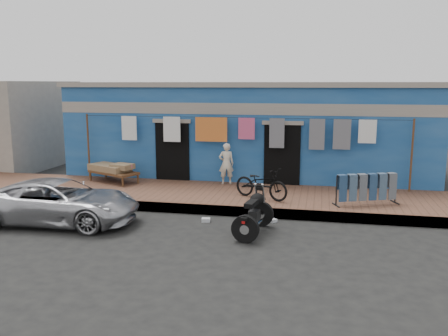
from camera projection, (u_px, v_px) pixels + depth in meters
ground at (206, 234)px, 10.62m from camera, size 80.00×80.00×0.00m
sidewalk at (231, 197)px, 13.49m from camera, size 28.00×3.00×0.25m
curb at (220, 211)px, 12.09m from camera, size 28.00×0.10×0.25m
building at (252, 129)px, 17.05m from camera, size 12.20×5.20×3.36m
clothesline at (248, 134)px, 14.34m from camera, size 10.06×0.06×2.10m
car at (60, 201)px, 11.36m from camera, size 3.93×1.90×1.09m
seated_person at (226, 164)px, 14.58m from camera, size 0.52×0.42×1.28m
bicycle at (261, 180)px, 12.75m from camera, size 1.69×1.19×1.04m
motorcycle at (254, 212)px, 10.53m from camera, size 0.99×1.74×1.02m
charpoy at (114, 173)px, 14.94m from camera, size 2.35×2.14×0.58m
jeans_rack at (366, 189)px, 12.14m from camera, size 1.97×1.55×0.83m
litter_a at (206, 220)px, 11.53m from camera, size 0.23×0.19×0.09m
litter_b at (273, 221)px, 11.49m from camera, size 0.20×0.20×0.08m
litter_c at (241, 223)px, 11.27m from camera, size 0.25×0.27×0.08m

